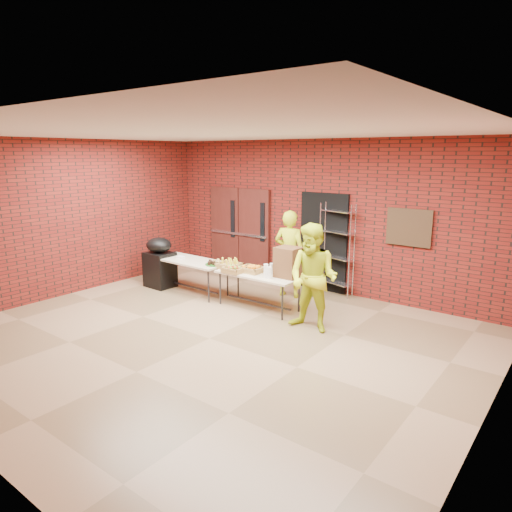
% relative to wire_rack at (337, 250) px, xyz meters
% --- Properties ---
extents(room, '(8.08, 7.08, 3.28)m').
position_rel_wire_rack_xyz_m(room, '(-0.49, -3.32, 0.64)').
color(room, brown).
rests_on(room, ground).
extents(double_doors, '(1.78, 0.12, 2.10)m').
position_rel_wire_rack_xyz_m(double_doors, '(-2.68, 0.12, 0.09)').
color(double_doors, '#461914').
rests_on(double_doors, room).
extents(dark_doorway, '(1.10, 0.06, 2.10)m').
position_rel_wire_rack_xyz_m(dark_doorway, '(-0.39, 0.14, 0.09)').
color(dark_doorway, black).
rests_on(dark_doorway, room).
extents(bronze_plaque, '(0.85, 0.04, 0.70)m').
position_rel_wire_rack_xyz_m(bronze_plaque, '(1.41, 0.13, 0.59)').
color(bronze_plaque, '#392817').
rests_on(bronze_plaque, room).
extents(wire_rack, '(0.74, 0.40, 1.92)m').
position_rel_wire_rack_xyz_m(wire_rack, '(0.00, 0.00, 0.00)').
color(wire_rack, '#B4B4BB').
rests_on(wire_rack, room).
extents(table_left, '(1.73, 0.75, 0.71)m').
position_rel_wire_rack_xyz_m(table_left, '(-2.51, -1.71, -0.31)').
color(table_left, '#C1B693').
rests_on(table_left, room).
extents(table_right, '(1.65, 0.69, 0.68)m').
position_rel_wire_rack_xyz_m(table_right, '(-0.77, -1.65, -0.34)').
color(table_right, '#C1B693').
rests_on(table_right, room).
extents(basket_bananas, '(0.45, 0.35, 0.14)m').
position_rel_wire_rack_xyz_m(basket_bananas, '(-1.47, -1.68, -0.22)').
color(basket_bananas, '#AD8845').
rests_on(basket_bananas, table_right).
extents(basket_oranges, '(0.43, 0.34, 0.14)m').
position_rel_wire_rack_xyz_m(basket_oranges, '(-0.95, -1.65, -0.22)').
color(basket_oranges, '#AD8845').
rests_on(basket_oranges, table_right).
extents(basket_apples, '(0.40, 0.31, 0.12)m').
position_rel_wire_rack_xyz_m(basket_apples, '(-1.21, -1.85, -0.23)').
color(basket_apples, '#AD8845').
rests_on(basket_apples, table_right).
extents(muffin_tray, '(0.41, 0.41, 0.10)m').
position_rel_wire_rack_xyz_m(muffin_tray, '(-1.82, -1.71, -0.21)').
color(muffin_tray, '#1A5216').
rests_on(muffin_tray, table_left).
extents(napkin_box, '(0.17, 0.11, 0.06)m').
position_rel_wire_rack_xyz_m(napkin_box, '(-2.78, -1.75, -0.23)').
color(napkin_box, white).
rests_on(napkin_box, table_left).
extents(coffee_dispenser, '(0.42, 0.38, 0.56)m').
position_rel_wire_rack_xyz_m(coffee_dispenser, '(-0.19, -1.51, -0.00)').
color(coffee_dispenser, brown).
rests_on(coffee_dispenser, table_right).
extents(cup_stack_front, '(0.09, 0.09, 0.26)m').
position_rel_wire_rack_xyz_m(cup_stack_front, '(-0.48, -1.80, -0.15)').
color(cup_stack_front, white).
rests_on(cup_stack_front, table_right).
extents(cup_stack_mid, '(0.07, 0.07, 0.22)m').
position_rel_wire_rack_xyz_m(cup_stack_mid, '(-0.40, -1.82, -0.17)').
color(cup_stack_mid, white).
rests_on(cup_stack_mid, table_right).
extents(cup_stack_back, '(0.07, 0.07, 0.22)m').
position_rel_wire_rack_xyz_m(cup_stack_back, '(-0.52, -1.57, -0.17)').
color(cup_stack_back, white).
rests_on(cup_stack_back, table_right).
extents(covered_grill, '(0.62, 0.52, 1.11)m').
position_rel_wire_rack_xyz_m(covered_grill, '(-3.38, -1.82, -0.41)').
color(covered_grill, black).
rests_on(covered_grill, room).
extents(volunteer_woman, '(0.72, 0.54, 1.79)m').
position_rel_wire_rack_xyz_m(volunteer_woman, '(-0.72, -0.66, -0.06)').
color(volunteer_woman, '#BCD017').
rests_on(volunteer_woman, room).
extents(volunteer_man, '(0.89, 0.70, 1.80)m').
position_rel_wire_rack_xyz_m(volunteer_man, '(0.62, -1.99, -0.06)').
color(volunteer_man, '#BCD017').
rests_on(volunteer_man, room).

